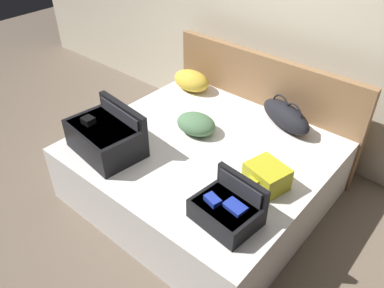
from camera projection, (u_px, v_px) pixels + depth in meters
ground_plane at (172, 217)px, 3.32m from camera, size 12.00×12.00×0.00m
back_wall at (289, 20)px, 3.56m from camera, size 8.00×0.10×2.60m
bed at (202, 171)px, 3.40m from camera, size 1.98×1.80×0.54m
headboard at (262, 105)px, 3.83m from camera, size 2.02×0.08×1.04m
hard_case_large at (106, 136)px, 3.11m from camera, size 0.64×0.49×0.37m
hard_case_medium at (227, 209)px, 2.52m from camera, size 0.45×0.38×0.29m
hard_case_small at (267, 177)px, 2.80m from camera, size 0.33×0.30×0.18m
duffel_bag at (286, 116)px, 3.42m from camera, size 0.61×0.40×0.28m
pillow_near_headboard at (196, 124)px, 3.37m from camera, size 0.38×0.29×0.16m
pillow_center_head at (191, 81)px, 3.99m from camera, size 0.41×0.27×0.21m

